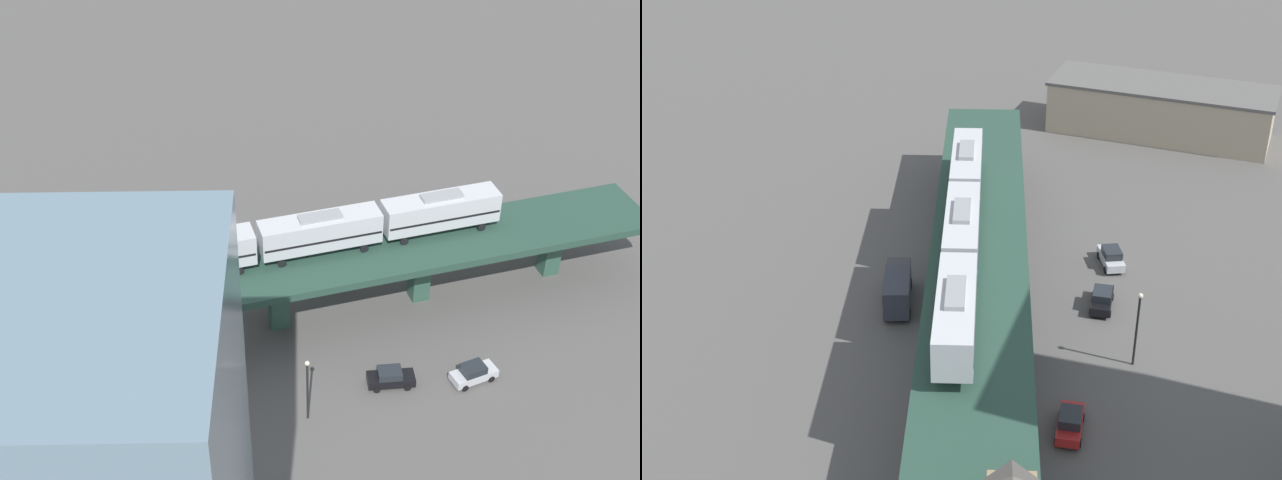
# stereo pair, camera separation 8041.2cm
# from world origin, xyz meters

# --- Properties ---
(ground_plane) EXTENTS (400.00, 400.00, 0.00)m
(ground_plane) POSITION_xyz_m (0.00, 0.00, 0.00)
(ground_plane) COLOR #514F4C
(elevated_viaduct) EXTENTS (32.53, 90.93, 6.98)m
(elevated_viaduct) POSITION_xyz_m (0.04, -0.16, 6.01)
(elevated_viaduct) COLOR #244135
(elevated_viaduct) RESTS_ON ground
(subway_train) EXTENTS (12.58, 36.61, 4.45)m
(subway_train) POSITION_xyz_m (-4.33, 10.46, 9.52)
(subway_train) COLOR silver
(subway_train) RESTS_ON elevated_viaduct
(signal_hut) EXTENTS (3.96, 3.96, 3.40)m
(signal_hut) POSITION_xyz_m (7.17, -17.00, 8.78)
(signal_hut) COLOR #8C7251
(signal_hut) RESTS_ON elevated_viaduct
(street_car_black) EXTENTS (2.21, 4.52, 1.89)m
(street_car_black) POSITION_xyz_m (7.02, 16.74, 0.94)
(street_car_black) COLOR black
(street_car_black) RESTS_ON ground
(street_car_silver) EXTENTS (3.39, 4.75, 1.89)m
(street_car_silver) POSITION_xyz_m (6.61, 24.52, 0.94)
(street_car_silver) COLOR #B7BABF
(street_car_silver) RESTS_ON ground
(street_car_red) EXTENTS (2.29, 4.56, 1.89)m
(street_car_red) POSITION_xyz_m (7.61, -0.76, 0.94)
(street_car_red) COLOR #AD1E1E
(street_car_red) RESTS_ON ground
(delivery_truck) EXTENTS (4.42, 7.54, 3.20)m
(delivery_truck) POSITION_xyz_m (-10.85, 11.67, 1.76)
(delivery_truck) COLOR #333338
(delivery_truck) RESTS_ON ground
(street_lamp) EXTENTS (0.44, 0.44, 6.94)m
(street_lamp) POSITION_xyz_m (10.95, 9.04, 4.11)
(street_lamp) COLOR black
(street_lamp) RESTS_ON ground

